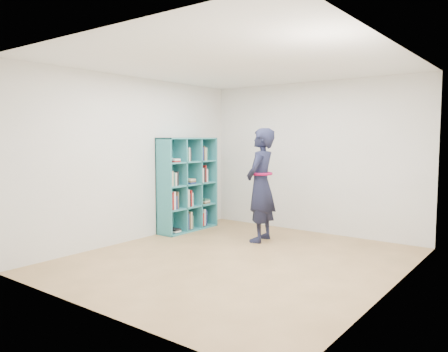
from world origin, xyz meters
The scene contains 9 objects.
floor centered at (0.00, 0.00, 0.00)m, with size 4.50×4.50×0.00m, color olive.
ceiling centered at (0.00, 0.00, 2.60)m, with size 4.50×4.50×0.00m, color white.
wall_left centered at (-2.00, 0.00, 1.30)m, with size 0.02×4.50×2.60m, color silver.
wall_right centered at (2.00, 0.00, 1.30)m, with size 0.02×4.50×2.60m, color silver.
wall_back centered at (0.00, 2.25, 1.30)m, with size 4.00×0.02×2.60m, color silver.
wall_front centered at (0.00, -2.25, 1.30)m, with size 4.00×0.02×2.60m, color silver.
bookshelf centered at (-1.84, 1.03, 0.80)m, with size 0.36×1.23×1.65m.
person centered at (-0.33, 1.11, 0.90)m, with size 0.54×0.72×1.80m.
smartphone centered at (-0.48, 1.16, 1.02)m, with size 0.03×0.10×0.14m.
Camera 1 is at (3.34, -4.70, 1.64)m, focal length 35.00 mm.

